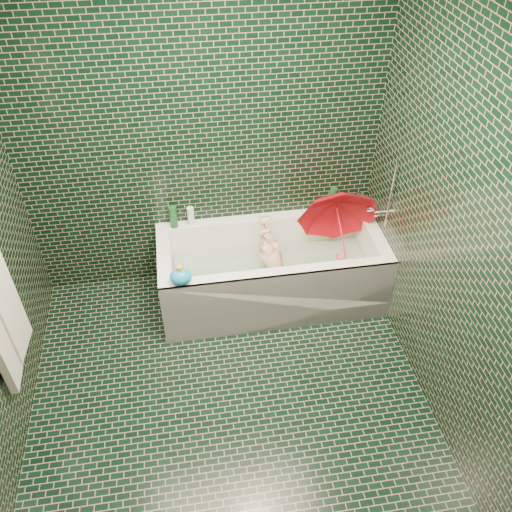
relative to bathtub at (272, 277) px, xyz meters
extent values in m
plane|color=black|center=(-0.45, -1.01, -0.21)|extent=(2.80, 2.80, 0.00)
plane|color=white|center=(-0.45, -1.01, 2.29)|extent=(2.80, 2.80, 0.00)
plane|color=black|center=(-0.45, 0.39, 1.04)|extent=(2.80, 0.00, 2.80)
plane|color=black|center=(0.85, -1.01, 1.04)|extent=(0.00, 2.80, 2.80)
cube|color=white|center=(0.00, 0.02, -0.14)|extent=(1.70, 0.75, 0.15)
cube|color=white|center=(0.00, 0.34, 0.14)|extent=(1.70, 0.10, 0.40)
cube|color=white|center=(0.00, -0.31, 0.14)|extent=(1.70, 0.10, 0.40)
cube|color=white|center=(0.80, 0.02, 0.14)|extent=(0.10, 0.55, 0.40)
cube|color=white|center=(-0.80, 0.02, 0.14)|extent=(0.10, 0.55, 0.40)
cube|color=white|center=(0.00, -0.35, 0.06)|extent=(1.70, 0.02, 0.55)
cube|color=#44D62A|center=(0.00, 0.02, -0.06)|extent=(1.35, 0.47, 0.01)
cube|color=silver|center=(0.00, 0.02, 0.09)|extent=(1.48, 0.53, 0.00)
cylinder|color=silver|center=(0.83, 0.02, 0.52)|extent=(0.14, 0.05, 0.05)
cylinder|color=silver|center=(0.75, 0.08, 0.52)|extent=(0.05, 0.04, 0.04)
cylinder|color=silver|center=(0.82, -0.08, 0.74)|extent=(0.01, 0.01, 0.55)
imported|color=#E4B08E|center=(0.03, 0.01, 0.10)|extent=(0.90, 0.51, 0.39)
imported|color=red|center=(0.51, 0.01, 0.42)|extent=(0.79, 0.84, 0.89)
imported|color=white|center=(0.76, 0.30, 0.34)|extent=(0.12, 0.12, 0.24)
imported|color=#572079|center=(0.74, 0.36, 0.34)|extent=(0.10, 0.10, 0.19)
imported|color=#144720|center=(0.74, 0.31, 0.34)|extent=(0.16, 0.16, 0.16)
cylinder|color=#144720|center=(0.55, 0.34, 0.44)|extent=(0.07, 0.07, 0.21)
cylinder|color=silver|center=(0.74, 0.30, 0.42)|extent=(0.06, 0.06, 0.16)
cylinder|color=#144720|center=(-0.71, 0.33, 0.43)|extent=(0.08, 0.08, 0.18)
cylinder|color=white|center=(-0.57, 0.34, 0.42)|extent=(0.06, 0.06, 0.15)
ellipsoid|color=gold|center=(0.49, 0.35, 0.37)|extent=(0.10, 0.08, 0.07)
sphere|color=gold|center=(0.53, 0.35, 0.42)|extent=(0.05, 0.05, 0.05)
cone|color=orange|center=(0.55, 0.35, 0.41)|extent=(0.02, 0.02, 0.02)
ellipsoid|color=#1787D2|center=(-0.69, -0.31, 0.40)|extent=(0.18, 0.16, 0.12)
cylinder|color=gold|center=(-0.69, -0.31, 0.47)|extent=(0.04, 0.04, 0.04)
camera|label=1|loc=(-0.61, -3.03, 2.90)|focal=38.00mm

